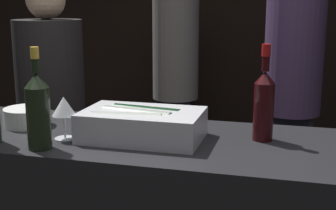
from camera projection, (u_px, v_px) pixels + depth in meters
The scene contains 9 objects.
wall_back_chalkboard at pixel (242, 18), 3.98m from camera, with size 6.40×0.06×2.80m.
ice_bin_with_bottles at pixel (141, 123), 1.71m from camera, with size 0.43×0.27×0.11m.
bowl_white at pixel (27, 116), 1.90m from camera, with size 0.19×0.19×0.07m.
wine_glass at pixel (64, 108), 1.69m from camera, with size 0.09×0.09×0.16m.
red_wine_bottle_tall at pixel (264, 102), 1.68m from camera, with size 0.07×0.07×0.35m.
champagne_bottle at pixel (38, 109), 1.58m from camera, with size 0.08×0.08×0.35m.
person_in_hoodie at pixel (52, 115), 2.63m from camera, with size 0.37×0.37×1.66m.
person_blond_tee at pixel (292, 86), 2.97m from camera, with size 0.37×0.37×1.81m.
person_grey_polo at pixel (175, 75), 3.57m from camera, with size 0.35×0.35×1.76m.
Camera 1 is at (0.44, -1.29, 1.54)m, focal length 50.00 mm.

